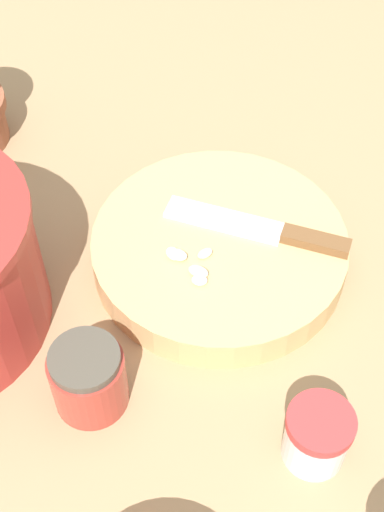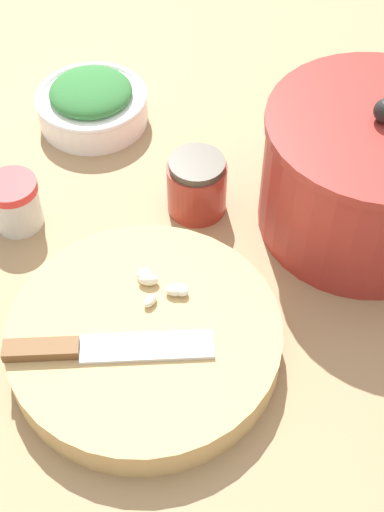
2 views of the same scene
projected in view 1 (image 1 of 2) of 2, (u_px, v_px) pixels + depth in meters
The scene contains 6 objects.
ground_plane at pixel (164, 314), 0.81m from camera, with size 5.00×5.00×0.00m, color #997A56.
cutting_board at pixel (219, 250), 0.85m from camera, with size 0.30×0.30×0.04m.
chef_knife at pixel (268, 230), 0.83m from camera, with size 0.11×0.21×0.01m.
garlic_cloves at pixel (189, 263), 0.80m from camera, with size 0.06×0.06×0.01m.
spice_jar at pixel (317, 436), 0.68m from camera, with size 0.07×0.07×0.07m.
honey_jar at pixel (88, 378), 0.72m from camera, with size 0.08×0.08×0.08m.
Camera 1 is at (-0.47, 0.01, 0.67)m, focal length 50.00 mm.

